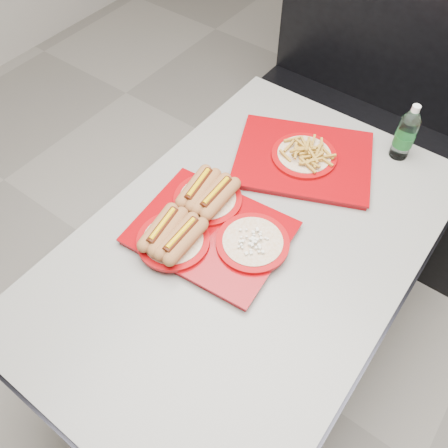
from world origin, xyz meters
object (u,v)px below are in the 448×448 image
Objects in this scene: diner_table at (247,271)px; tray_near at (206,225)px; booth_bench at (378,133)px; tray_far at (304,157)px; water_bottle at (406,135)px.

tray_near is at bearing -158.96° from diner_table.
booth_bench is at bearing 90.00° from diner_table.
tray_far is (-0.04, -0.71, 0.37)m from booth_bench.
booth_bench reaches higher than tray_far.
diner_table is at bearing 21.04° from tray_near.
tray_far is at bearing 96.29° from diner_table.
booth_bench is 0.68m from water_bottle.
booth_bench reaches higher than diner_table.
booth_bench reaches higher than tray_near.
water_bottle is (0.33, 0.66, 0.06)m from tray_near.
booth_bench is at bearing 113.16° from water_bottle.
tray_near is at bearing -116.24° from water_bottle.
water_bottle is (0.20, -0.48, 0.44)m from booth_bench.
water_bottle is at bearing 71.72° from diner_table.
water_bottle is at bearing 42.96° from tray_far.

